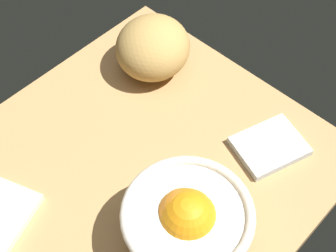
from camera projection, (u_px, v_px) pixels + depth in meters
The scene contains 4 objects.
ground_plane at pixel (120, 186), 86.95cm from camera, with size 73.22×60.07×3.00cm, color tan.
fruit_bowl at pixel (188, 220), 73.69cm from camera, with size 20.24×20.24×12.48cm.
bread_loaf at pixel (153, 47), 97.67cm from camera, with size 16.00×14.97×11.27cm, color tan.
napkin_spare at pixel (270, 146), 89.25cm from camera, with size 12.29×9.70×1.57cm, color silver.
Camera 1 is at (-25.35, -35.75, 74.84)cm, focal length 51.92 mm.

